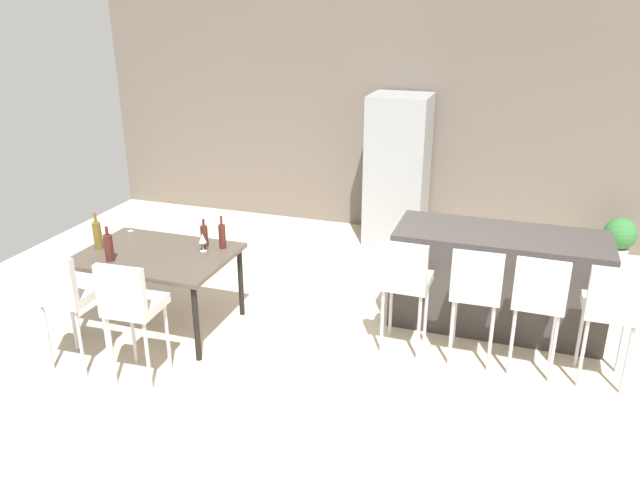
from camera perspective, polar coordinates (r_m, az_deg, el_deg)
ground_plane at (r=5.73m, az=9.02°, el=-9.54°), size 10.00×10.00×0.00m
back_wall at (r=8.04m, az=13.41°, el=10.25°), size 10.00×0.12×2.90m
kitchen_island at (r=6.05m, az=15.89°, el=-3.47°), size 1.90×0.76×0.92m
bar_chair_left at (r=5.32m, az=7.79°, el=-3.47°), size 0.41×0.41×1.05m
bar_chair_middle at (r=5.26m, az=14.08°, el=-4.25°), size 0.41×0.41×1.05m
bar_chair_right at (r=5.26m, az=19.39°, el=-4.86°), size 0.41×0.41×1.05m
bar_chair_far at (r=5.31m, az=25.13°, el=-5.48°), size 0.40×0.40×1.05m
dining_table at (r=5.89m, az=-14.72°, el=-1.72°), size 1.37×0.99×0.74m
dining_chair_near at (r=5.44m, az=-22.30°, el=-4.40°), size 0.41×0.41×1.05m
dining_chair_far at (r=5.08m, az=-16.94°, el=-5.52°), size 0.42×0.42×1.05m
wine_bottle_right at (r=6.08m, az=-19.68°, el=0.44°), size 0.08×0.08×0.35m
wine_bottle_corner at (r=5.81m, az=-8.94°, el=0.38°), size 0.06×0.06×0.32m
wine_bottle_inner at (r=5.77m, az=-18.75°, el=-0.64°), size 0.08×0.08×0.32m
wine_bottle_end at (r=5.89m, az=-10.53°, el=0.39°), size 0.07×0.07×0.27m
wine_glass_left at (r=6.46m, az=-17.04°, el=1.85°), size 0.07×0.07×0.17m
wine_glass_middle at (r=5.77m, az=-10.70°, el=0.14°), size 0.07×0.07×0.17m
refrigerator at (r=7.83m, az=7.12°, el=6.40°), size 0.72×0.68×1.84m
potted_plant at (r=7.94m, az=25.69°, el=0.13°), size 0.37×0.37×0.57m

